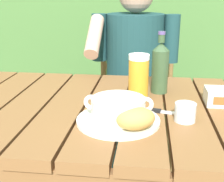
{
  "coord_description": "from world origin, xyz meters",
  "views": [
    {
      "loc": [
        0.15,
        -1.04,
        1.12
      ],
      "look_at": [
        0.03,
        -0.05,
        0.79
      ],
      "focal_mm": 48.98,
      "sensor_mm": 36.0,
      "label": 1
    }
  ],
  "objects": [
    {
      "name": "bread_roll",
      "position": [
        0.12,
        -0.22,
        0.77
      ],
      "size": [
        0.15,
        0.13,
        0.06
      ],
      "color": "tan",
      "rests_on": "serving_plate"
    },
    {
      "name": "soup_bowl",
      "position": [
        0.06,
        -0.15,
        0.77
      ],
      "size": [
        0.22,
        0.17,
        0.08
      ],
      "color": "white",
      "rests_on": "serving_plate"
    },
    {
      "name": "beer_bottle",
      "position": [
        0.2,
        0.17,
        0.83
      ],
      "size": [
        0.07,
        0.07,
        0.25
      ],
      "color": "#355031",
      "rests_on": "dining_table"
    },
    {
      "name": "beer_glass",
      "position": [
        0.12,
        0.09,
        0.81
      ],
      "size": [
        0.08,
        0.08,
        0.17
      ],
      "color": "orange",
      "rests_on": "dining_table"
    },
    {
      "name": "person_eating",
      "position": [
        0.07,
        0.64,
        0.71
      ],
      "size": [
        0.48,
        0.47,
        1.21
      ],
      "color": "#1A3E41",
      "rests_on": "ground_plane"
    },
    {
      "name": "table_knife",
      "position": [
        0.2,
        -0.05,
        0.73
      ],
      "size": [
        0.15,
        0.05,
        0.01
      ],
      "color": "silver",
      "rests_on": "dining_table"
    },
    {
      "name": "serving_plate",
      "position": [
        0.06,
        -0.15,
        0.73
      ],
      "size": [
        0.27,
        0.27,
        0.01
      ],
      "color": "white",
      "rests_on": "dining_table"
    },
    {
      "name": "water_glass_small",
      "position": [
        0.27,
        -0.12,
        0.75
      ],
      "size": [
        0.07,
        0.07,
        0.06
      ],
      "color": "silver",
      "rests_on": "dining_table"
    },
    {
      "name": "butter_tub",
      "position": [
        0.43,
        0.05,
        0.75
      ],
      "size": [
        0.13,
        0.1,
        0.06
      ],
      "color": "white",
      "rests_on": "dining_table"
    },
    {
      "name": "dining_table",
      "position": [
        0.0,
        0.0,
        0.63
      ],
      "size": [
        1.29,
        0.81,
        0.72
      ],
      "color": "brown",
      "rests_on": "ground_plane"
    },
    {
      "name": "chair_near_diner",
      "position": [
        0.07,
        0.84,
        0.47
      ],
      "size": [
        0.5,
        0.47,
        0.94
      ],
      "color": "brown",
      "rests_on": "ground_plane"
    }
  ]
}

